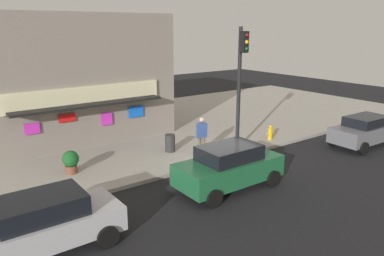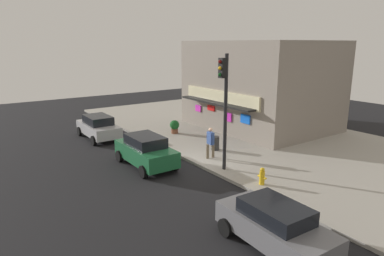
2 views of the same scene
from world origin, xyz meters
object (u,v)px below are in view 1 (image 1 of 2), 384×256
(parked_car_silver, at_px, (42,223))
(parked_car_green, at_px, (229,166))
(pedestrian, at_px, (202,134))
(fire_hydrant, at_px, (270,133))
(trash_can, at_px, (170,143))
(parked_car_grey, at_px, (365,130))
(traffic_light, at_px, (241,74))
(potted_plant_by_doorway, at_px, (71,161))

(parked_car_silver, xyz_separation_m, parked_car_green, (6.86, 0.09, 0.04))
(parked_car_green, bearing_deg, pedestrian, 68.82)
(fire_hydrant, distance_m, trash_can, 5.53)
(pedestrian, xyz_separation_m, parked_car_grey, (7.91, -3.59, -0.32))
(traffic_light, relative_size, parked_car_green, 1.39)
(trash_can, bearing_deg, potted_plant_by_doorway, 178.80)
(pedestrian, bearing_deg, parked_car_green, -111.18)
(fire_hydrant, bearing_deg, parked_car_green, -151.86)
(traffic_light, bearing_deg, parked_car_silver, -163.97)
(trash_can, xyz_separation_m, potted_plant_by_doorway, (-4.77, 0.10, 0.11))
(parked_car_grey, bearing_deg, parked_car_green, 178.67)
(parked_car_silver, relative_size, parked_car_green, 1.01)
(fire_hydrant, height_order, parked_car_silver, parked_car_silver)
(trash_can, bearing_deg, parked_car_silver, -147.09)
(traffic_light, relative_size, trash_can, 6.93)
(traffic_light, distance_m, parked_car_green, 5.13)
(fire_hydrant, distance_m, parked_car_grey, 4.83)
(fire_hydrant, bearing_deg, parked_car_silver, -166.05)
(fire_hydrant, distance_m, pedestrian, 4.36)
(trash_can, height_order, parked_car_green, parked_car_green)
(parked_car_silver, bearing_deg, pedestrian, 23.03)
(trash_can, bearing_deg, pedestrian, -49.07)
(traffic_light, relative_size, fire_hydrant, 7.17)
(traffic_light, xyz_separation_m, parked_car_silver, (-9.97, -2.87, -3.04))
(trash_can, xyz_separation_m, parked_car_green, (-0.30, -4.54, 0.29))
(traffic_light, distance_m, parked_car_grey, 7.44)
(parked_car_silver, distance_m, parked_car_green, 6.86)
(fire_hydrant, xyz_separation_m, pedestrian, (-4.31, 0.37, 0.58))
(trash_can, height_order, potted_plant_by_doorway, potted_plant_by_doorway)
(potted_plant_by_doorway, bearing_deg, parked_car_grey, -19.53)
(pedestrian, bearing_deg, parked_car_silver, -156.97)
(parked_car_grey, bearing_deg, traffic_light, 153.92)
(parked_car_silver, bearing_deg, fire_hydrant, 13.95)
(parked_car_grey, bearing_deg, fire_hydrant, 138.21)
(traffic_light, xyz_separation_m, fire_hydrant, (2.50, 0.23, -3.31))
(pedestrian, relative_size, potted_plant_by_doorway, 1.83)
(parked_car_grey, bearing_deg, potted_plant_by_doorway, 160.47)
(potted_plant_by_doorway, xyz_separation_m, parked_car_green, (4.46, -4.64, 0.18))
(traffic_light, height_order, fire_hydrant, traffic_light)
(trash_can, relative_size, parked_car_silver, 0.20)
(parked_car_grey, distance_m, parked_car_silver, 16.07)
(parked_car_grey, height_order, parked_car_silver, parked_car_silver)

